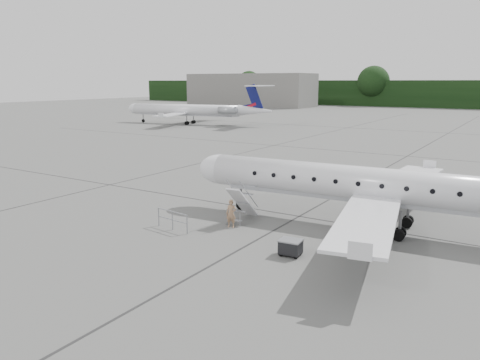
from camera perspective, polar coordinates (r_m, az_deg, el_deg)
The scene contains 8 objects.
ground at distance 21.45m, azimuth 10.11°, elevation -9.19°, with size 320.00×320.00×0.00m, color #60605D.
terminal_building at distance 150.13m, azimuth 1.28°, elevation 10.92°, with size 40.00×14.00×10.00m, color slate.
main_regional_jet at distance 25.06m, azimuth 17.72°, elevation 1.29°, with size 25.59×18.42×6.56m, color silver, non-canonical shape.
airstair at distance 25.99m, azimuth 0.30°, elevation -2.86°, with size 0.85×2.27×2.06m, color silver, non-canonical shape.
passenger at distance 24.98m, azimuth -1.08°, elevation -4.12°, with size 0.55×0.36×1.52m, color #9B7454.
safety_railing at distance 24.88m, azimuth -8.23°, elevation -4.93°, with size 2.20×0.08×1.00m, color gray, non-canonical shape.
baggage_cart at distance 21.23m, azimuth 6.18°, elevation -8.13°, with size 0.94×0.76×0.81m, color black, non-canonical shape.
bg_regional_left at distance 86.68m, azimuth -6.72°, elevation 9.15°, with size 27.19×19.58×7.13m, color silver, non-canonical shape.
Camera 1 is at (7.37, -18.63, 7.67)m, focal length 35.00 mm.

